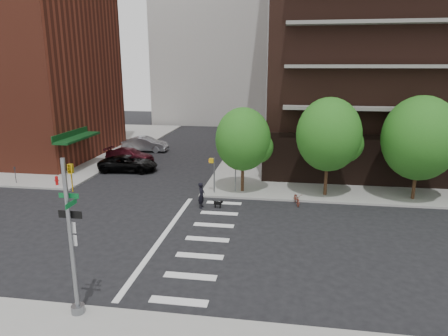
# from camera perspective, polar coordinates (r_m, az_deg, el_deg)

# --- Properties ---
(ground) EXTENTS (120.00, 120.00, 0.00)m
(ground) POSITION_cam_1_polar(r_m,az_deg,el_deg) (22.87, -9.90, -9.53)
(ground) COLOR black
(ground) RESTS_ON ground
(sidewalk_ne) EXTENTS (39.00, 33.00, 0.15)m
(sidewalk_ne) POSITION_cam_1_polar(r_m,az_deg,el_deg) (46.23, 25.59, 1.61)
(sidewalk_ne) COLOR gray
(sidewalk_ne) RESTS_ON ground
(sidewalk_nw) EXTENTS (31.00, 33.00, 0.15)m
(sidewalk_nw) POSITION_cam_1_polar(r_m,az_deg,el_deg) (54.25, -26.91, 3.17)
(sidewalk_nw) COLOR gray
(sidewalk_nw) RESTS_ON ground
(crosswalk) EXTENTS (3.85, 13.00, 0.01)m
(crosswalk) POSITION_cam_1_polar(r_m,az_deg,el_deg) (22.30, -4.43, -9.98)
(crosswalk) COLOR silver
(crosswalk) RESTS_ON ground
(tree_a) EXTENTS (4.00, 4.00, 5.90)m
(tree_a) POSITION_cam_1_polar(r_m,az_deg,el_deg) (28.87, 2.72, 4.12)
(tree_a) COLOR #301E11
(tree_a) RESTS_ON sidewalk_ne
(tree_b) EXTENTS (4.50, 4.50, 6.65)m
(tree_b) POSITION_cam_1_polar(r_m,az_deg,el_deg) (28.79, 14.74, 4.64)
(tree_b) COLOR #301E11
(tree_b) RESTS_ON sidewalk_ne
(tree_c) EXTENTS (5.00, 5.00, 6.80)m
(tree_c) POSITION_cam_1_polar(r_m,az_deg,el_deg) (30.04, 26.19, 3.83)
(tree_c) COLOR #301E11
(tree_c) RESTS_ON sidewalk_ne
(traffic_signal) EXTENTS (0.90, 0.75, 6.00)m
(traffic_signal) POSITION_cam_1_polar(r_m,az_deg,el_deg) (15.74, -20.78, -10.99)
(traffic_signal) COLOR slate
(traffic_signal) RESTS_ON sidewalk_s
(pedestrian_signal) EXTENTS (2.18, 0.67, 2.60)m
(pedestrian_signal) POSITION_cam_1_polar(r_m,az_deg,el_deg) (29.00, -0.76, -0.25)
(pedestrian_signal) COLOR slate
(pedestrian_signal) RESTS_ON sidewalk_ne
(fire_hydrant) EXTENTS (0.24, 0.24, 0.73)m
(fire_hydrant) POSITION_cam_1_polar(r_m,az_deg,el_deg) (33.74, -22.80, -1.58)
(fire_hydrant) COLOR #A50C0C
(fire_hydrant) RESTS_ON sidewalk_nw
(parking_meter) EXTENTS (0.10, 0.08, 1.32)m
(parking_meter) POSITION_cam_1_polar(r_m,az_deg,el_deg) (35.58, -27.68, -0.65)
(parking_meter) COLOR black
(parking_meter) RESTS_ON sidewalk_nw
(parked_car_black) EXTENTS (2.72, 5.28, 1.43)m
(parked_car_black) POSITION_cam_1_polar(r_m,az_deg,el_deg) (36.61, -13.52, 0.61)
(parked_car_black) COLOR black
(parked_car_black) RESTS_ON ground
(parked_car_maroon) EXTENTS (2.32, 4.94, 1.39)m
(parked_car_maroon) POSITION_cam_1_polar(r_m,az_deg,el_deg) (40.15, -13.29, 1.81)
(parked_car_maroon) COLOR #47121C
(parked_car_maroon) RESTS_ON ground
(parked_car_silver) EXTENTS (1.77, 4.98, 1.64)m
(parked_car_silver) POSITION_cam_1_polar(r_m,az_deg,el_deg) (44.87, -11.19, 3.39)
(parked_car_silver) COLOR gray
(parked_car_silver) RESTS_ON ground
(scooter) EXTENTS (0.82, 1.63, 0.82)m
(scooter) POSITION_cam_1_polar(r_m,az_deg,el_deg) (27.70, 10.36, -4.32)
(scooter) COLOR maroon
(scooter) RESTS_ON ground
(dog_walker) EXTENTS (0.67, 0.48, 1.73)m
(dog_walker) POSITION_cam_1_polar(r_m,az_deg,el_deg) (26.54, -3.24, -3.91)
(dog_walker) COLOR black
(dog_walker) RESTS_ON ground
(dog) EXTENTS (0.61, 0.22, 0.51)m
(dog) POSITION_cam_1_polar(r_m,az_deg,el_deg) (26.64, -0.83, -5.05)
(dog) COLOR black
(dog) RESTS_ON ground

